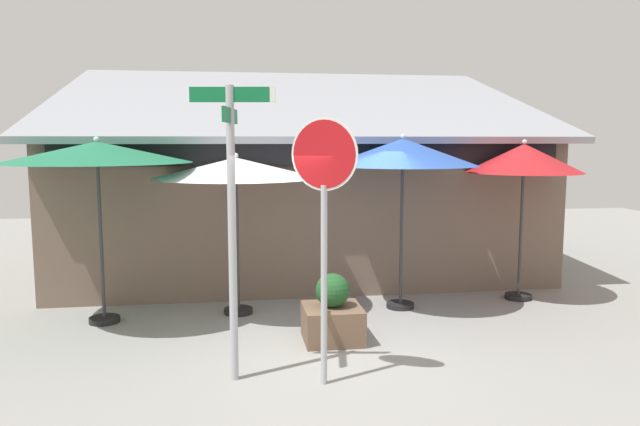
{
  "coord_description": "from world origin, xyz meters",
  "views": [
    {
      "loc": [
        -1.22,
        -7.37,
        2.67
      ],
      "look_at": [
        0.04,
        1.2,
        1.6
      ],
      "focal_mm": 33.41,
      "sensor_mm": 36.0,
      "label": 1
    }
  ],
  "objects": [
    {
      "name": "stop_sign",
      "position": [
        -0.26,
        -1.17,
        2.02
      ],
      "size": [
        0.65,
        0.44,
        2.9
      ],
      "color": "#A8AAB2",
      "rests_on": "ground"
    },
    {
      "name": "patio_umbrella_forest_green_left",
      "position": [
        -3.12,
        1.49,
        2.47
      ],
      "size": [
        2.67,
        2.67,
        2.71
      ],
      "color": "black",
      "rests_on": "ground"
    },
    {
      "name": "ground_plane",
      "position": [
        0.0,
        0.0,
        -0.05
      ],
      "size": [
        28.0,
        28.0,
        0.1
      ],
      "primitive_type": "cube",
      "color": "gray"
    },
    {
      "name": "cafe_building",
      "position": [
        0.14,
        5.02,
        1.51
      ],
      "size": [
        9.47,
        5.82,
        4.33
      ],
      "color": "#705B4C",
      "rests_on": "ground"
    },
    {
      "name": "patio_umbrella_royal_blue_right",
      "position": [
        1.4,
        1.6,
        2.46
      ],
      "size": [
        2.34,
        2.34,
        2.76
      ],
      "color": "black",
      "rests_on": "ground"
    },
    {
      "name": "street_sign_post",
      "position": [
        -1.23,
        -0.9,
        1.97
      ],
      "size": [
        0.91,
        0.85,
        3.24
      ],
      "color": "#A8AAB2",
      "rests_on": "ground"
    },
    {
      "name": "sidewalk_planter",
      "position": [
        0.06,
        0.22,
        0.35
      ],
      "size": [
        0.77,
        0.77,
        0.91
      ],
      "color": "brown",
      "rests_on": "ground"
    },
    {
      "name": "patio_umbrella_crimson_far_right",
      "position": [
        3.52,
        1.83,
        2.34
      ],
      "size": [
        1.91,
        1.91,
        2.67
      ],
      "color": "black",
      "rests_on": "ground"
    },
    {
      "name": "patio_umbrella_ivory_center",
      "position": [
        -1.17,
        1.67,
        2.23
      ],
      "size": [
        2.48,
        2.48,
        2.47
      ],
      "color": "black",
      "rests_on": "ground"
    }
  ]
}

